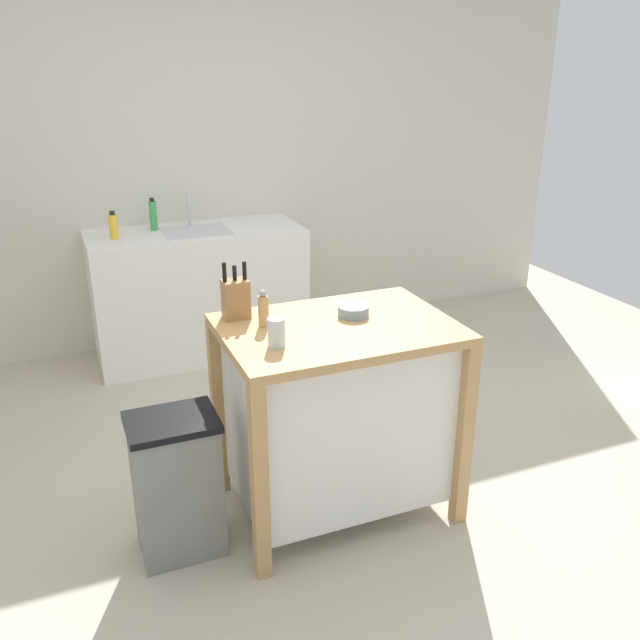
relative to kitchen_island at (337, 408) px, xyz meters
name	(u,v)px	position (x,y,z in m)	size (l,w,h in m)	color
ground_plane	(322,492)	(-0.03, 0.11, -0.51)	(6.85, 6.85, 0.00)	#BCB29E
wall_back	(201,159)	(-0.03, 2.32, 0.79)	(5.85, 0.10, 2.60)	beige
kitchen_island	(337,408)	(0.00, 0.00, 0.00)	(0.99, 0.70, 0.91)	tan
knife_block	(236,298)	(-0.37, 0.25, 0.49)	(0.11, 0.09, 0.25)	#9E7042
bowl_stoneware_deep	(353,311)	(0.11, 0.07, 0.43)	(0.14, 0.14, 0.05)	gray
drinking_cup	(276,333)	(-0.31, -0.12, 0.46)	(0.07, 0.07, 0.12)	silver
pepper_grinder	(264,310)	(-0.29, 0.10, 0.48)	(0.04, 0.04, 0.16)	tan
trash_bin	(177,485)	(-0.73, -0.03, -0.19)	(0.36, 0.28, 0.63)	slate
sink_counter	(199,293)	(-0.18, 1.97, -0.06)	(1.42, 0.60, 0.88)	white
sink_faucet	(189,210)	(-0.18, 2.11, 0.49)	(0.02, 0.02, 0.22)	#B7BCC1
bottle_dish_soap	(113,226)	(-0.70, 1.95, 0.46)	(0.05, 0.05, 0.18)	yellow
bottle_hand_soap	(153,215)	(-0.43, 2.09, 0.48)	(0.05, 0.05, 0.22)	green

